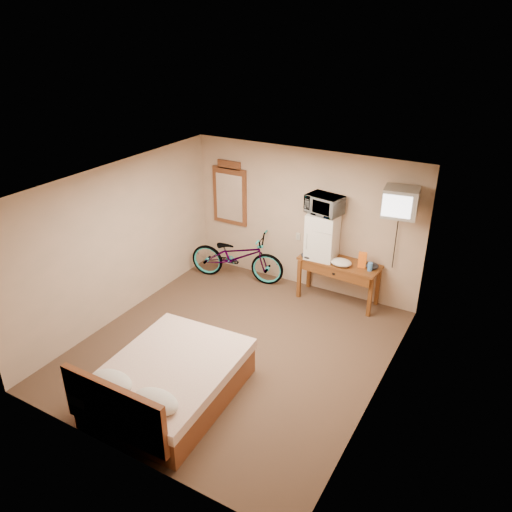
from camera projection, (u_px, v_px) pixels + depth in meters
name	position (u px, v px, depth m)	size (l,w,h in m)	color
room	(233.00, 273.00, 6.84)	(4.60, 4.64, 2.50)	#473223
desk	(338.00, 269.00, 8.32)	(1.39, 0.61, 0.75)	brown
mini_fridge	(322.00, 236.00, 8.28)	(0.50, 0.49, 0.78)	white
microwave	(324.00, 205.00, 8.04)	(0.57, 0.38, 0.31)	white
snack_bag	(362.00, 260.00, 8.05)	(0.13, 0.07, 0.26)	orange
blue_cup	(370.00, 267.00, 7.97)	(0.08, 0.08, 0.14)	#4184DE
cloth_cream	(341.00, 262.00, 8.14)	(0.35, 0.27, 0.11)	beige
cloth_dark_a	(308.00, 256.00, 8.38)	(0.26, 0.19, 0.10)	black
cloth_dark_b	(372.00, 266.00, 8.04)	(0.22, 0.18, 0.10)	black
crt_television	(401.00, 202.00, 7.38)	(0.55, 0.62, 0.44)	black
wall_mirror	(230.00, 194.00, 9.19)	(0.71, 0.04, 1.20)	brown
bicycle	(237.00, 256.00, 9.13)	(0.62, 1.78, 0.94)	black
bed	(167.00, 382.00, 6.23)	(1.58, 2.03, 0.90)	brown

